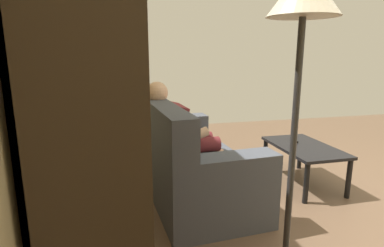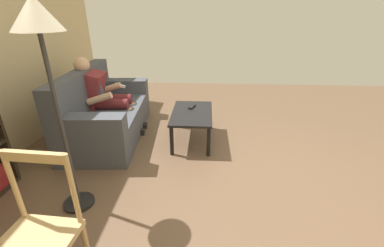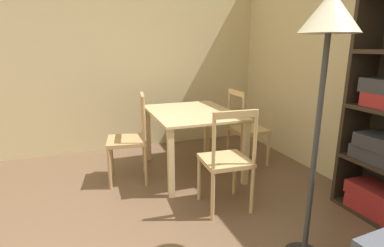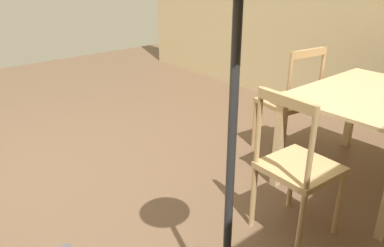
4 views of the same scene
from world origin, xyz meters
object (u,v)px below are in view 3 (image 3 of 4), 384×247
(dining_chair_near_wall, at_px, (246,129))
(dining_chair_by_doorway, at_px, (130,140))
(dining_chair_facing_couch, at_px, (227,161))
(floor_lamp, at_px, (327,41))
(dining_table, at_px, (192,121))

(dining_chair_near_wall, bearing_deg, dining_chair_by_doorway, -89.80)
(dining_chair_facing_couch, distance_m, floor_lamp, 1.35)
(dining_table, xyz_separation_m, dining_chair_near_wall, (-0.00, 0.74, -0.17))
(dining_chair_near_wall, distance_m, dining_chair_facing_couch, 1.19)
(dining_chair_near_wall, relative_size, floor_lamp, 0.54)
(dining_table, xyz_separation_m, floor_lamp, (1.75, 0.22, 0.88))
(dining_chair_facing_couch, relative_size, dining_chair_by_doorway, 0.99)
(dining_table, bearing_deg, dining_chair_by_doorway, -89.65)
(dining_chair_facing_couch, relative_size, floor_lamp, 0.54)
(dining_table, xyz_separation_m, dining_chair_facing_couch, (0.93, -0.00, -0.16))
(floor_lamp, bearing_deg, dining_chair_near_wall, 163.41)
(dining_chair_facing_couch, bearing_deg, dining_chair_near_wall, 141.29)
(dining_chair_near_wall, xyz_separation_m, dining_chair_by_doorway, (0.01, -1.48, 0.02))
(dining_table, height_order, floor_lamp, floor_lamp)
(dining_table, relative_size, floor_lamp, 0.66)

